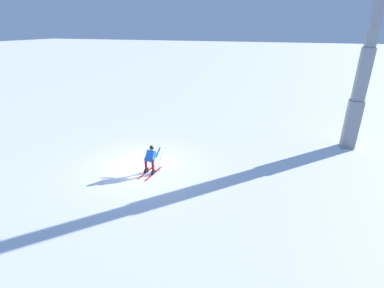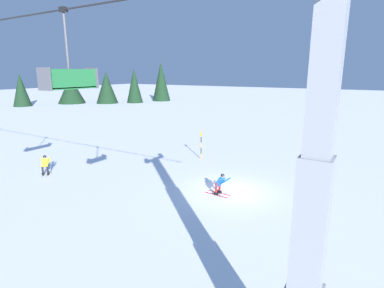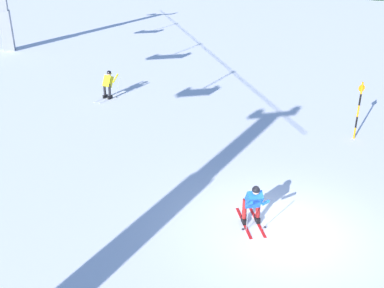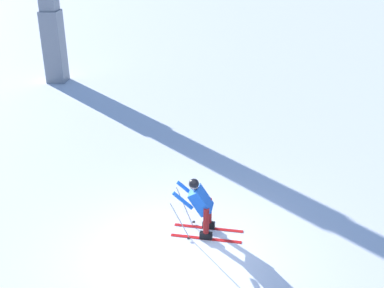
{
  "view_description": "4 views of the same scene",
  "coord_description": "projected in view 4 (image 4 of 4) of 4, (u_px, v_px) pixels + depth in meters",
  "views": [
    {
      "loc": [
        11.72,
        6.95,
        6.84
      ],
      "look_at": [
        0.21,
        2.93,
        1.74
      ],
      "focal_mm": 26.42,
      "sensor_mm": 36.0,
      "label": 1
    },
    {
      "loc": [
        -7.3,
        16.68,
        7.35
      ],
      "look_at": [
        1.2,
        2.82,
        3.51
      ],
      "focal_mm": 28.58,
      "sensor_mm": 36.0,
      "label": 2
    },
    {
      "loc": [
        -9.72,
        4.95,
        7.51
      ],
      "look_at": [
        1.14,
        2.43,
        2.43
      ],
      "focal_mm": 41.94,
      "sensor_mm": 36.0,
      "label": 3
    },
    {
      "loc": [
        1.21,
        -8.48,
        6.83
      ],
      "look_at": [
        0.16,
        1.35,
        1.98
      ],
      "focal_mm": 46.99,
      "sensor_mm": 36.0,
      "label": 4
    }
  ],
  "objects": [
    {
      "name": "ground_plane",
      "position": [
        178.0,
        254.0,
        10.7
      ],
      "size": [
        260.0,
        260.0,
        0.0
      ],
      "primitive_type": "plane",
      "color": "white"
    },
    {
      "name": "skier_carving_main",
      "position": [
        200.0,
        203.0,
        11.04
      ],
      "size": [
        1.62,
        0.73,
        1.51
      ],
      "color": "red",
      "rests_on": "ground_plane"
    }
  ]
}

